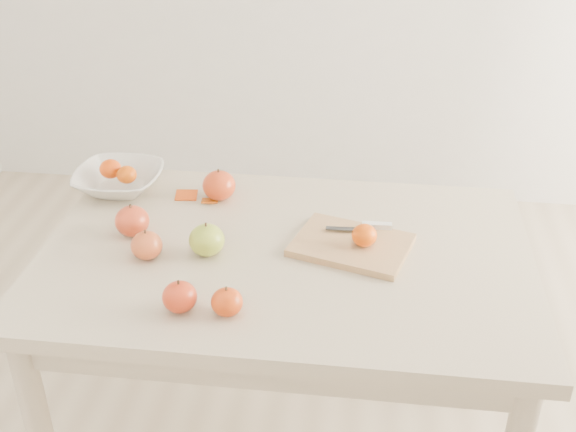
# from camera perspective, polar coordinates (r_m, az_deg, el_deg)

# --- Properties ---
(table) EXTENTS (1.20, 0.80, 0.75)m
(table) POSITION_cam_1_polar(r_m,az_deg,el_deg) (1.82, -0.20, -5.39)
(table) COLOR beige
(table) RESTS_ON ground
(cutting_board) EXTENTS (0.32, 0.27, 0.02)m
(cutting_board) POSITION_cam_1_polar(r_m,az_deg,el_deg) (1.78, 5.04, -2.30)
(cutting_board) COLOR tan
(cutting_board) RESTS_ON table
(board_tangerine) EXTENTS (0.06, 0.06, 0.05)m
(board_tangerine) POSITION_cam_1_polar(r_m,az_deg,el_deg) (1.75, 6.05, -1.53)
(board_tangerine) COLOR #E35D08
(board_tangerine) RESTS_ON cutting_board
(fruit_bowl) EXTENTS (0.24, 0.24, 0.06)m
(fruit_bowl) POSITION_cam_1_polar(r_m,az_deg,el_deg) (2.09, -13.20, 2.79)
(fruit_bowl) COLOR silver
(fruit_bowl) RESTS_ON table
(bowl_tangerine_near) EXTENTS (0.06, 0.06, 0.05)m
(bowl_tangerine_near) POSITION_cam_1_polar(r_m,az_deg,el_deg) (2.09, -13.85, 3.65)
(bowl_tangerine_near) COLOR #D63A07
(bowl_tangerine_near) RESTS_ON fruit_bowl
(bowl_tangerine_far) EXTENTS (0.06, 0.06, 0.05)m
(bowl_tangerine_far) POSITION_cam_1_polar(r_m,az_deg,el_deg) (2.05, -12.63, 3.22)
(bowl_tangerine_far) COLOR #C83F07
(bowl_tangerine_far) RESTS_ON fruit_bowl
(orange_peel_a) EXTENTS (0.06, 0.05, 0.01)m
(orange_peel_a) POSITION_cam_1_polar(r_m,az_deg,el_deg) (2.02, -8.03, 1.53)
(orange_peel_a) COLOR #DF4B0F
(orange_peel_a) RESTS_ON table
(orange_peel_b) EXTENTS (0.05, 0.04, 0.01)m
(orange_peel_b) POSITION_cam_1_polar(r_m,az_deg,el_deg) (1.99, -6.20, 1.16)
(orange_peel_b) COLOR #C7540E
(orange_peel_b) RESTS_ON table
(paring_knife) EXTENTS (0.17, 0.05, 0.01)m
(paring_knife) POSITION_cam_1_polar(r_m,az_deg,el_deg) (1.83, 6.63, -0.80)
(paring_knife) COLOR white
(paring_knife) RESTS_ON cutting_board
(apple_green) EXTENTS (0.09, 0.09, 0.08)m
(apple_green) POSITION_cam_1_polar(r_m,az_deg,el_deg) (1.75, -6.43, -1.89)
(apple_green) COLOR olive
(apple_green) RESTS_ON table
(apple_red_d) EXTENTS (0.08, 0.08, 0.07)m
(apple_red_d) POSITION_cam_1_polar(r_m,az_deg,el_deg) (1.76, -11.11, -2.29)
(apple_red_d) COLOR #A1251B
(apple_red_d) RESTS_ON table
(apple_red_a) EXTENTS (0.09, 0.09, 0.08)m
(apple_red_a) POSITION_cam_1_polar(r_m,az_deg,el_deg) (1.99, -5.47, 2.42)
(apple_red_a) COLOR #9A180B
(apple_red_a) RESTS_ON table
(apple_red_c) EXTENTS (0.08, 0.08, 0.07)m
(apple_red_c) POSITION_cam_1_polar(r_m,az_deg,el_deg) (1.57, -8.56, -6.33)
(apple_red_c) COLOR #A11413
(apple_red_c) RESTS_ON table
(apple_red_e) EXTENTS (0.07, 0.07, 0.06)m
(apple_red_e) POSITION_cam_1_polar(r_m,az_deg,el_deg) (1.55, -4.85, -6.79)
(apple_red_e) COLOR #A20C08
(apple_red_e) RESTS_ON table
(apple_red_b) EXTENTS (0.09, 0.09, 0.08)m
(apple_red_b) POSITION_cam_1_polar(r_m,az_deg,el_deg) (1.86, -12.22, -0.38)
(apple_red_b) COLOR #A3160A
(apple_red_b) RESTS_ON table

